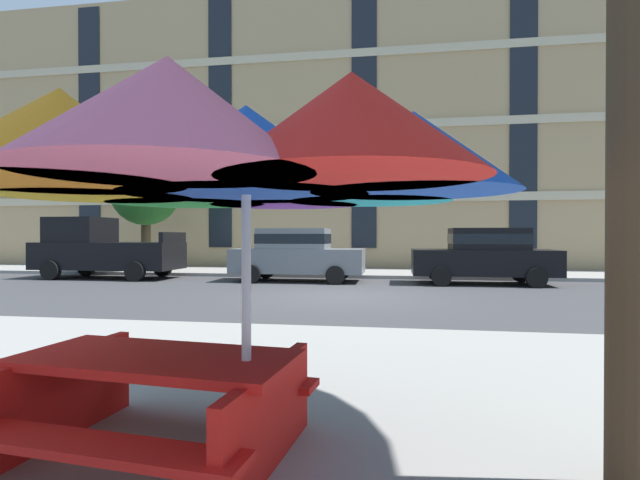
{
  "coord_description": "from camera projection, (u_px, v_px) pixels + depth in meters",
  "views": [
    {
      "loc": [
        1.35,
        -11.82,
        1.55
      ],
      "look_at": [
        -1.05,
        3.2,
        1.4
      ],
      "focal_mm": 26.39,
      "sensor_mm": 36.0,
      "label": 1
    }
  ],
  "objects": [
    {
      "name": "ground_plane",
      "position": [
        341.0,
        296.0,
        11.9
      ],
      "size": [
        120.0,
        120.0,
        0.0
      ],
      "primitive_type": "plane",
      "color": "#38383A"
    },
    {
      "name": "sidewalk_near_patio",
      "position": [
        181.0,
        468.0,
        3.01
      ],
      "size": [
        56.0,
        9.0,
        0.12
      ],
      "primitive_type": "cube",
      "color": "gray",
      "rests_on": "ground"
    },
    {
      "name": "sidewalk_far",
      "position": [
        360.0,
        273.0,
        18.61
      ],
      "size": [
        56.0,
        3.6,
        0.12
      ],
      "primitive_type": "cube",
      "color": "gray",
      "rests_on": "ground"
    },
    {
      "name": "apartment_building",
      "position": [
        371.0,
        150.0,
        26.64
      ],
      "size": [
        46.61,
        12.08,
        12.8
      ],
      "color": "tan",
      "rests_on": "ground"
    },
    {
      "name": "pickup_black",
      "position": [
        103.0,
        250.0,
        16.98
      ],
      "size": [
        5.1,
        2.12,
        2.2
      ],
      "color": "black",
      "rests_on": "ground"
    },
    {
      "name": "sedan_gray",
      "position": [
        297.0,
        253.0,
        15.85
      ],
      "size": [
        4.4,
        1.98,
        1.78
      ],
      "color": "slate",
      "rests_on": "ground"
    },
    {
      "name": "sedan_black",
      "position": [
        485.0,
        254.0,
        14.89
      ],
      "size": [
        4.4,
        1.98,
        1.78
      ],
      "color": "black",
      "rests_on": "ground"
    },
    {
      "name": "street_tree_left",
      "position": [
        146.0,
        189.0,
        19.41
      ],
      "size": [
        2.79,
        2.87,
        4.79
      ],
      "color": "brown",
      "rests_on": "ground"
    },
    {
      "name": "patio_umbrella",
      "position": [
        246.0,
        155.0,
        2.92
      ],
      "size": [
        3.27,
        3.27,
        2.36
      ],
      "color": "silver",
      "rests_on": "ground"
    },
    {
      "name": "picnic_table",
      "position": [
        157.0,
        398.0,
        3.07
      ],
      "size": [
        1.95,
        1.7,
        0.77
      ],
      "color": "red",
      "rests_on": "ground"
    }
  ]
}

